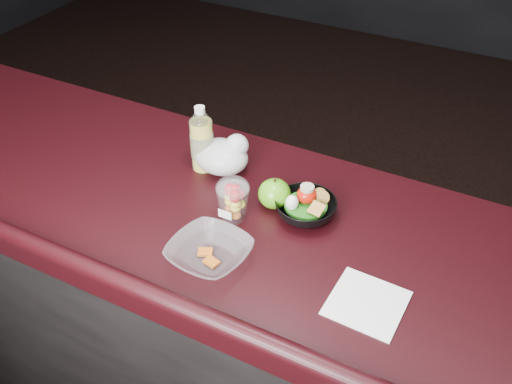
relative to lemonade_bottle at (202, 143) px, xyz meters
The scene contains 8 objects.
counter 0.62m from the lemonade_bottle, 51.94° to the right, with size 4.06×0.71×1.02m.
lemonade_bottle is the anchor object (origin of this frame).
fruit_cup 0.25m from the lemonade_bottle, 40.00° to the right, with size 0.09×0.09×0.12m.
green_apple 0.27m from the lemonade_bottle, 13.74° to the right, with size 0.09×0.09×0.09m.
plastic_bag 0.07m from the lemonade_bottle, 13.13° to the left, with size 0.16×0.13×0.12m.
snack_bowl 0.36m from the lemonade_bottle, 10.53° to the right, with size 0.20×0.20×0.09m.
takeout_bowl 0.39m from the lemonade_bottle, 56.34° to the right, with size 0.21×0.21×0.05m.
paper_napkin 0.66m from the lemonade_bottle, 25.04° to the right, with size 0.16×0.16×0.00m, color white.
Camera 1 is at (0.65, -0.70, 2.00)m, focal length 40.00 mm.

